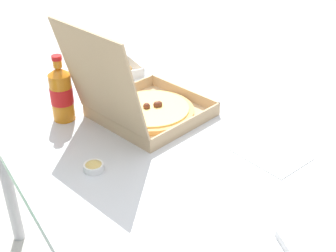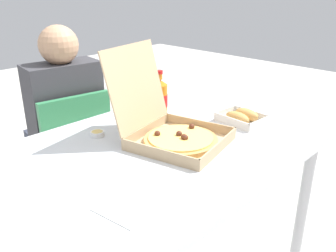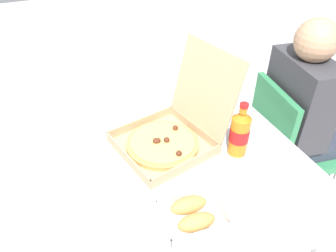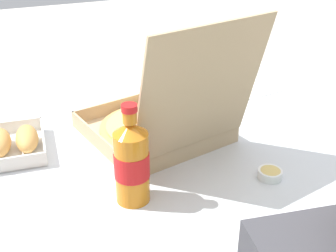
% 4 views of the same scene
% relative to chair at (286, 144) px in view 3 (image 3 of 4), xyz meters
% --- Properties ---
extents(ground_plane, '(10.00, 10.00, 0.00)m').
position_rel_chair_xyz_m(ground_plane, '(-0.05, -0.68, -0.48)').
color(ground_plane, beige).
extents(dining_table, '(1.38, 0.88, 0.75)m').
position_rel_chair_xyz_m(dining_table, '(-0.05, -0.68, 0.20)').
color(dining_table, silver).
rests_on(dining_table, ground_plane).
extents(chair, '(0.45, 0.45, 0.83)m').
position_rel_chair_xyz_m(chair, '(0.00, 0.00, 0.00)').
color(chair, '#338451').
rests_on(chair, ground_plane).
extents(diner_person, '(0.38, 0.44, 1.15)m').
position_rel_chair_xyz_m(diner_person, '(0.01, 0.06, 0.21)').
color(diner_person, '#333847').
rests_on(diner_person, ground_plane).
extents(pizza_box_open, '(0.41, 0.47, 0.36)m').
position_rel_chair_xyz_m(pizza_box_open, '(0.06, -0.69, 0.32)').
color(pizza_box_open, tan).
rests_on(pizza_box_open, dining_table).
extents(bread_side_box, '(0.16, 0.20, 0.06)m').
position_rel_chair_xyz_m(bread_side_box, '(0.42, -0.77, 0.30)').
color(bread_side_box, white).
rests_on(bread_side_box, dining_table).
extents(cola_bottle, '(0.07, 0.07, 0.22)m').
position_rel_chair_xyz_m(cola_bottle, '(0.20, -0.48, 0.37)').
color(cola_bottle, orange).
rests_on(cola_bottle, dining_table).
extents(paper_menu, '(0.23, 0.18, 0.00)m').
position_rel_chair_xyz_m(paper_menu, '(-0.32, -0.90, 0.28)').
color(paper_menu, white).
rests_on(paper_menu, dining_table).
extents(napkin_pile, '(0.14, 0.14, 0.02)m').
position_rel_chair_xyz_m(napkin_pile, '(-0.64, -0.71, 0.28)').
color(napkin_pile, white).
rests_on(napkin_pile, dining_table).
extents(dipping_sauce_cup, '(0.06, 0.06, 0.02)m').
position_rel_chair_xyz_m(dipping_sauce_cup, '(-0.12, -0.44, 0.29)').
color(dipping_sauce_cup, white).
rests_on(dipping_sauce_cup, dining_table).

